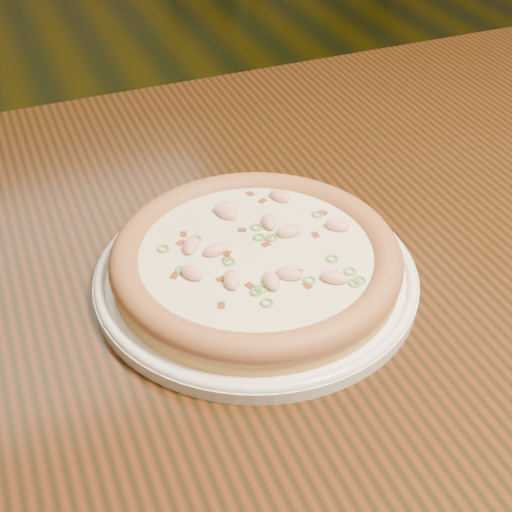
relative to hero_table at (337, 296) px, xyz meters
name	(u,v)px	position (x,y,z in m)	size (l,w,h in m)	color
ground	(214,494)	(-0.09, 0.23, -0.65)	(9.00, 9.00, 0.00)	black
hero_table	(337,296)	(0.00, 0.00, 0.00)	(1.20, 0.80, 0.75)	black
plate	(256,274)	(-0.12, -0.05, 0.11)	(0.30, 0.30, 0.02)	white
pizza	(256,258)	(-0.12, -0.05, 0.13)	(0.27, 0.27, 0.03)	#BD8640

